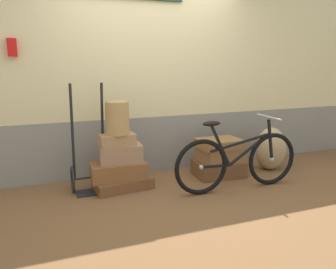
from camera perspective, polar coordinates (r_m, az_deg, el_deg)
The scene contains 13 objects.
ground at distance 4.19m, azimuth 0.48°, elevation -9.54°, with size 10.11×5.20×0.06m, color brown.
station_building at distance 4.70m, azimuth -3.24°, elevation 9.54°, with size 8.11×0.74×2.60m.
suitcase_0 at distance 4.20m, azimuth -7.58°, elevation -8.19°, with size 0.69×0.37×0.13m, color brown.
suitcase_1 at distance 4.15m, azimuth -8.28°, elevation -6.07°, with size 0.66×0.33×0.20m, color brown.
suitcase_2 at distance 4.10m, azimuth -7.90°, elevation -3.20°, with size 0.50×0.27×0.22m, color #937051.
suitcase_3 at distance 4.05m, azimuth -8.51°, elevation -0.86°, with size 0.42×0.23×0.13m, color #9E754C.
suitcase_4 at distance 4.67m, azimuth 8.44°, elevation -5.63°, with size 0.63×0.46×0.20m, color brown.
suitcase_5 at distance 4.65m, azimuth 8.83°, elevation -3.21°, with size 0.56×0.43×0.19m, color olive.
suitcase_6 at distance 4.57m, azimuth 8.58°, elevation -1.48°, with size 0.56×0.41×0.11m, color olive.
wicker_basket at distance 4.00m, azimuth -8.50°, elevation 2.77°, with size 0.28×0.28×0.38m, color #A8844C.
luggage_trolley at distance 4.16m, azimuth -13.02°, elevation -5.41°, with size 0.43×0.37×1.28m.
burlap_sack at distance 5.05m, azimuth 16.86°, elevation -2.27°, with size 0.44×0.38×0.61m, color tan.
bicycle at distance 4.15m, azimuth 11.61°, elevation -4.40°, with size 1.63×0.46×0.88m.
Camera 1 is at (-1.44, -3.61, 1.52)m, focal length 36.28 mm.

